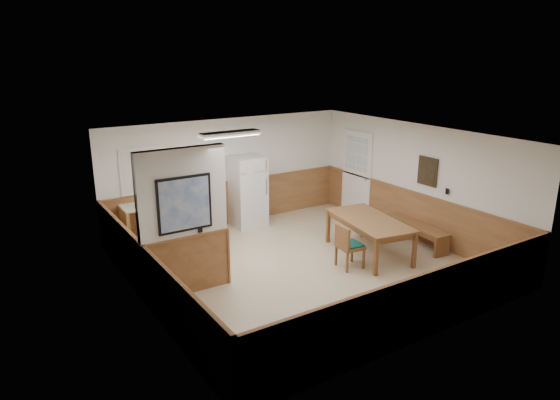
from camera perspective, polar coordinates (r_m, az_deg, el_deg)
ground at (r=9.64m, az=2.50°, el=-7.59°), size 6.00×6.00×0.00m
ceiling at (r=8.91m, az=2.70°, el=7.23°), size 6.00×6.00×0.02m
back_wall at (r=11.69m, az=-5.90°, el=3.19°), size 6.00×0.02×2.50m
right_wall at (r=11.14m, az=15.34°, el=2.00°), size 0.02×6.00×2.50m
left_wall at (r=7.94m, az=-15.45°, el=-3.91°), size 0.02×6.00×2.50m
wainscot_back at (r=11.87m, az=-5.75°, el=-0.35°), size 6.00×0.04×1.00m
wainscot_right at (r=11.33m, az=14.98°, el=-1.68°), size 0.04×6.00×1.00m
wainscot_left at (r=8.24m, az=-14.91°, el=-8.78°), size 0.04×6.00×1.00m
partition_wall at (r=8.35m, az=-10.95°, el=-2.71°), size 1.50×0.20×2.50m
kitchen_counter at (r=11.15m, az=-10.58°, el=-1.90°), size 2.20×0.61×1.00m
exterior_door at (r=12.47m, az=8.74°, el=3.00°), size 0.07×1.02×2.15m
kitchen_window at (r=10.85m, az=-15.84°, el=3.21°), size 0.80×0.04×1.00m
wall_painting at (r=10.85m, az=16.50°, el=3.16°), size 0.04×0.50×0.60m
fluorescent_fixture at (r=9.61m, az=-5.77°, el=7.53°), size 1.20×0.30×0.09m
refrigerator at (r=11.61m, az=-3.71°, el=0.99°), size 0.74×0.73×1.65m
dining_table at (r=10.10m, az=10.18°, el=-2.65°), size 1.28×2.08×0.75m
dining_bench at (r=11.01m, az=15.30°, el=-3.08°), size 0.62×1.75×0.45m
dining_chair at (r=9.47m, az=7.61°, el=-4.95°), size 0.63×0.47×0.85m
fire_extinguisher at (r=11.15m, az=-8.46°, el=1.71°), size 0.13×0.13×0.48m
soap_bottle at (r=10.63m, az=-15.95°, el=-0.16°), size 0.07×0.07×0.20m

